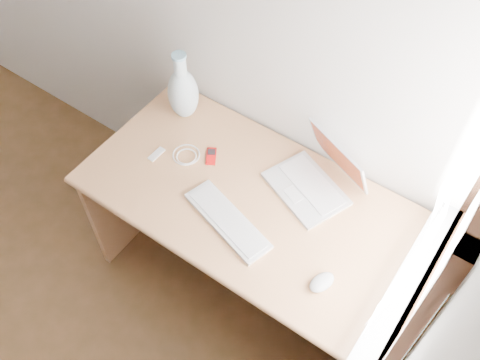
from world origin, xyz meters
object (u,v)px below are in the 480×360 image
Objects in this scene: desk at (265,215)px; vase at (183,92)px; laptop at (312,175)px; external_keyboard at (228,220)px.

desk is 0.65m from vase.
laptop is 0.67m from vase.
vase reaches higher than laptop.
desk is at bearing 98.60° from external_keyboard.
vase reaches higher than external_keyboard.
laptop is at bearing -0.62° from vase.
laptop reaches higher than external_keyboard.
external_keyboard is 0.63m from vase.
external_keyboard is (-0.03, -0.23, 0.23)m from desk.
laptop is 1.11× the size of vase.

